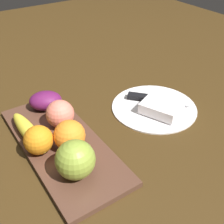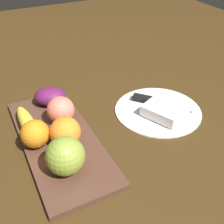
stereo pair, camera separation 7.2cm
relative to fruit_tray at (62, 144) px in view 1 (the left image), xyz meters
The scene contains 11 objects.
ground_plane 0.03m from the fruit_tray, 160.26° to the left, with size 2.40×2.40×0.00m, color #3C2911.
fruit_tray is the anchor object (origin of this frame).
apple 0.12m from the fruit_tray, ahead, with size 0.08×0.08×0.08m, color olive.
banana 0.08m from the fruit_tray, 135.75° to the right, with size 0.18×0.04×0.04m, color yellow.
orange_near_apple 0.05m from the fruit_tray, 27.43° to the left, with size 0.07×0.07×0.07m, color orange.
orange_near_banana 0.07m from the fruit_tray, 88.46° to the right, with size 0.07×0.07×0.07m, color orange.
peach 0.08m from the fruit_tray, 154.01° to the left, with size 0.07×0.07×0.07m, color #E87661.
grape_bunch 0.16m from the fruit_tray, 169.57° to the left, with size 0.09×0.07×0.05m, color #5E184B.
dinner_plate 0.29m from the fruit_tray, 90.00° to the left, with size 0.24×0.24×0.01m, color white.
folded_napkin 0.29m from the fruit_tray, 84.06° to the left, with size 0.10×0.09×0.03m, color white.
knife 0.30m from the fruit_tray, 96.69° to the left, with size 0.15×0.14×0.01m.
Camera 1 is at (0.52, -0.19, 0.46)m, focal length 45.06 mm.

